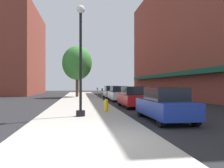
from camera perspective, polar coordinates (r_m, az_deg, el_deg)
name	(u,v)px	position (r m, az deg, el deg)	size (l,w,h in m)	color
ground_plane	(117,101)	(24.86, 1.33, -4.33)	(90.00, 90.00, 0.00)	#232326
sidewalk_slab	(81,100)	(25.50, -7.97, -4.09)	(4.80, 50.00, 0.12)	#A8A399
building_right_brick	(191,32)	(33.03, 19.69, 12.50)	(6.80, 40.00, 18.14)	brown
building_far_background	(22,53)	(45.18, -22.35, 7.52)	(6.80, 18.00, 15.74)	brown
lamppost	(81,58)	(11.88, -8.14, 6.65)	(0.48, 0.48, 5.90)	black
fire_hydrant	(106,105)	(13.67, -1.52, -5.52)	(0.33, 0.26, 0.79)	gold
parking_meter_near	(102,93)	(21.96, -2.55, -2.39)	(0.14, 0.09, 1.31)	slate
parking_meter_far	(97,91)	(27.97, -3.80, -1.93)	(0.14, 0.09, 1.31)	slate
tree_near	(77,63)	(31.42, -9.02, 5.38)	(4.15, 4.15, 7.13)	#4C3823
car_blue	(165,104)	(11.25, 13.48, -5.18)	(1.80, 4.30, 1.66)	black
car_red	(133,97)	(17.50, 5.45, -3.41)	(1.80, 4.30, 1.66)	black
car_white	(118,94)	(24.01, 1.66, -2.54)	(1.80, 4.30, 1.66)	black
car_silver	(111,92)	(29.57, -0.24, -2.11)	(1.80, 4.30, 1.66)	black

